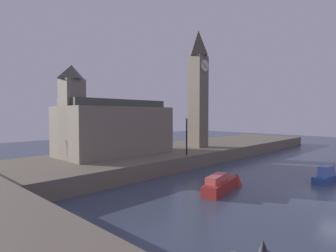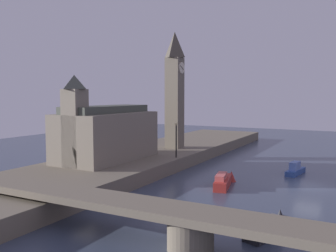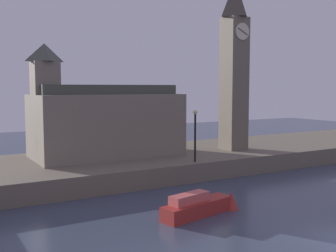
{
  "view_description": "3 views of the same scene",
  "coord_description": "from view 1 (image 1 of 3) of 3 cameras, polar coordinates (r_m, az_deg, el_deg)",
  "views": [
    {
      "loc": [
        -22.33,
        -4.55,
        6.0
      ],
      "look_at": [
        -0.49,
        16.38,
        4.71
      ],
      "focal_mm": 29.48,
      "sensor_mm": 36.0,
      "label": 1
    },
    {
      "loc": [
        -37.82,
        -4.9,
        8.86
      ],
      "look_at": [
        -2.31,
        14.2,
        5.46
      ],
      "focal_mm": 39.89,
      "sensor_mm": 36.0,
      "label": 2
    },
    {
      "loc": [
        -17.51,
        -12.18,
        7.39
      ],
      "look_at": [
        -0.19,
        17.32,
        4.2
      ],
      "focal_mm": 44.4,
      "sensor_mm": 36.0,
      "label": 3
    }
  ],
  "objects": [
    {
      "name": "far_embankment",
      "position": [
        33.6,
        -3.91,
        -6.54
      ],
      "size": [
        70.0,
        12.0,
        1.5
      ],
      "primitive_type": "cube",
      "color": "#6B6051",
      "rests_on": "ground"
    },
    {
      "name": "clock_tower",
      "position": [
        38.16,
        6.27,
        8.02
      ],
      "size": [
        2.22,
        2.27,
        15.86
      ],
      "color": "#6B6051",
      "rests_on": "far_embankment"
    },
    {
      "name": "parliament_hall",
      "position": [
        31.34,
        -11.42,
        -0.26
      ],
      "size": [
        12.37,
        6.25,
        9.34
      ],
      "color": "slate",
      "rests_on": "far_embankment"
    },
    {
      "name": "streetlamp",
      "position": [
        30.2,
        3.89,
        -1.22
      ],
      "size": [
        0.36,
        0.36,
        4.15
      ],
      "color": "black",
      "rests_on": "far_embankment"
    },
    {
      "name": "boat_tour_blue",
      "position": [
        28.93,
        30.25,
        -8.87
      ],
      "size": [
        4.56,
        1.62,
        1.66
      ],
      "color": "#2D4C93",
      "rests_on": "ground"
    },
    {
      "name": "boat_dinghy_red",
      "position": [
        22.6,
        11.41,
        -11.6
      ],
      "size": [
        5.6,
        2.19,
        1.51
      ],
      "color": "maroon",
      "rests_on": "ground"
    }
  ]
}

